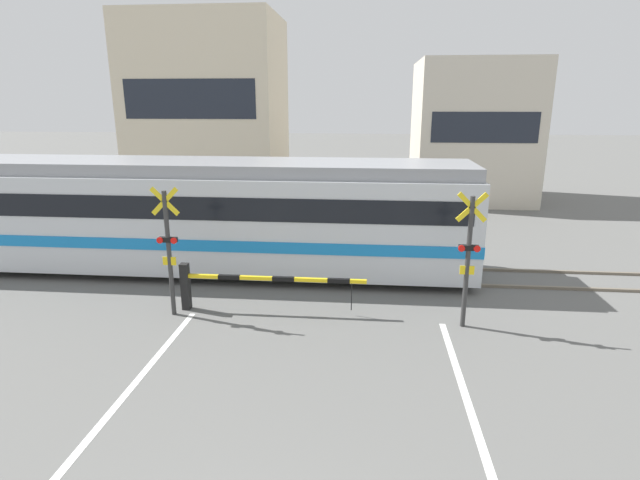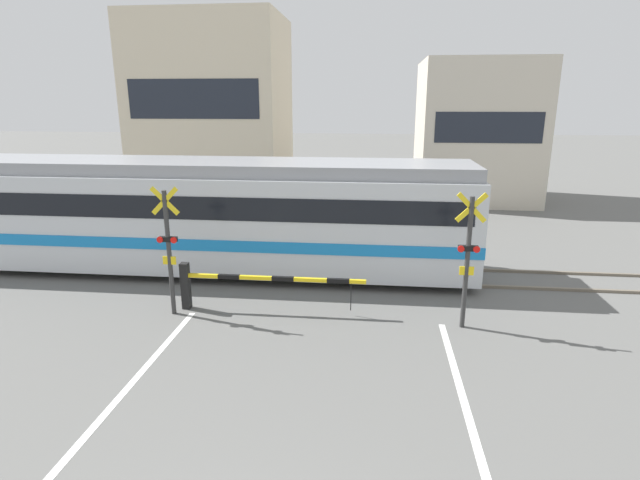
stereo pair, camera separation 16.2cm
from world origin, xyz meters
TOP-DOWN VIEW (x-y plane):
  - rail_track_near at (0.00, 11.07)m, footprint 50.00×0.10m
  - rail_track_far at (0.00, 12.50)m, footprint 50.00×0.10m
  - commuter_train at (-3.88, 11.78)m, footprint 16.36×2.95m
  - crossing_barrier_near at (-2.03, 8.78)m, footprint 4.61×0.20m
  - crossing_barrier_far at (2.03, 14.61)m, footprint 4.61×0.20m
  - crossing_signal_left at (-3.48, 8.41)m, footprint 0.68×0.15m
  - crossing_signal_right at (3.48, 8.41)m, footprint 0.68×0.15m
  - pedestrian at (0.05, 18.24)m, footprint 0.38×0.22m
  - building_left_of_street at (-7.51, 24.77)m, footprint 7.78×5.98m
  - building_right_of_street at (6.54, 24.77)m, footprint 5.84×5.98m

SIDE VIEW (x-z plane):
  - rail_track_near at x=0.00m, z-range 0.00..0.08m
  - rail_track_far at x=0.00m, z-range 0.00..0.08m
  - crossing_barrier_near at x=-2.03m, z-range 0.15..1.35m
  - crossing_barrier_far at x=2.03m, z-range 0.15..1.35m
  - pedestrian at x=0.05m, z-range 0.11..1.65m
  - crossing_signal_left at x=-3.48m, z-range 0.16..3.33m
  - crossing_signal_right at x=3.48m, z-range 0.16..3.33m
  - commuter_train at x=-3.88m, z-range 0.12..3.50m
  - building_right_of_street at x=6.54m, z-range 0.00..7.06m
  - building_left_of_street at x=-7.51m, z-range 0.00..9.39m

